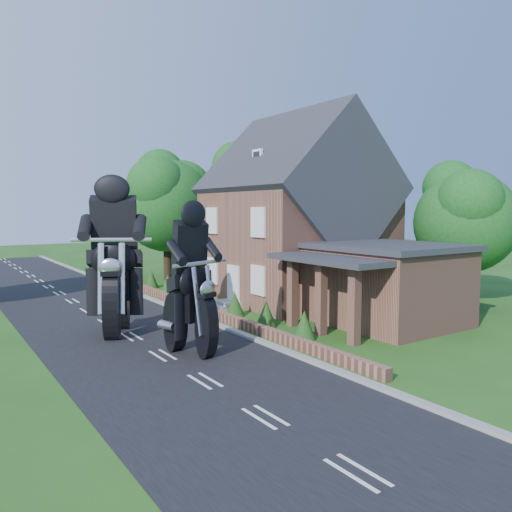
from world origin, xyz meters
TOP-DOWN VIEW (x-y plane):
  - ground at (0.00, 0.00)m, footprint 120.00×120.00m
  - road at (0.00, 0.00)m, footprint 7.00×80.00m
  - kerb at (3.65, 0.00)m, footprint 0.30×80.00m
  - garden_wall at (4.30, 5.00)m, footprint 0.30×22.00m
  - house at (10.49, 6.00)m, footprint 9.54×8.64m
  - annex at (9.87, -0.80)m, footprint 7.05×5.94m
  - tree_annex_side at (17.13, 0.10)m, footprint 5.64×5.20m
  - tree_house_right at (16.65, 8.62)m, footprint 6.51×6.00m
  - tree_behind_house at (14.18, 16.14)m, footprint 7.81×7.20m
  - tree_behind_left at (8.16, 17.13)m, footprint 6.94×6.40m
  - shrub_a at (5.30, -1.00)m, footprint 0.90×0.90m
  - shrub_b at (5.30, 1.50)m, footprint 0.90×0.90m
  - shrub_c at (5.30, 4.00)m, footprint 0.90×0.90m
  - shrub_d at (5.30, 9.00)m, footprint 0.90×0.90m
  - shrub_e at (5.30, 11.50)m, footprint 0.90×0.90m
  - shrub_f at (5.30, 14.00)m, footprint 0.90×0.90m
  - motorcycle_lead at (0.84, -0.44)m, footprint 0.95×1.72m
  - motorcycle_follow at (-0.35, 3.63)m, footprint 1.40×1.99m

SIDE VIEW (x-z plane):
  - ground at x=0.00m, z-range 0.00..0.00m
  - road at x=0.00m, z-range 0.00..0.02m
  - kerb at x=3.65m, z-range 0.00..0.12m
  - garden_wall at x=4.30m, z-range 0.00..0.40m
  - shrub_a at x=5.30m, z-range 0.00..1.10m
  - shrub_b at x=5.30m, z-range 0.00..1.10m
  - shrub_c at x=5.30m, z-range 0.00..1.10m
  - shrub_d at x=5.30m, z-range 0.00..1.10m
  - shrub_e at x=5.30m, z-range 0.00..1.10m
  - shrub_f at x=5.30m, z-range 0.00..1.10m
  - motorcycle_lead at x=0.84m, z-range 0.00..1.55m
  - motorcycle_follow at x=-0.35m, z-range 0.00..1.86m
  - annex at x=9.87m, z-range 0.05..3.49m
  - house at x=10.49m, z-range -0.78..9.46m
  - tree_annex_side at x=17.13m, z-range 0.95..8.43m
  - tree_house_right at x=16.65m, z-range 0.99..9.39m
  - tree_behind_left at x=8.16m, z-range 1.15..10.31m
  - tree_behind_house at x=14.18m, z-range 1.19..11.27m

